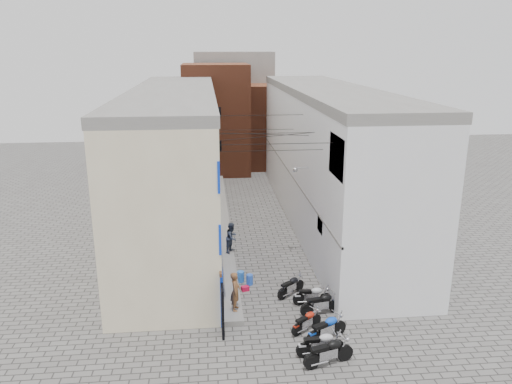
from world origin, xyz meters
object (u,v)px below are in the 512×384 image
object	(u,v)px
motorcycle_b	(321,343)
motorcycle_c	(327,327)
motorcycle_e	(321,303)
person_a	(235,291)
motorcycle_g	(291,285)
water_jug_near	(250,280)
red_crate	(245,288)
water_jug_far	(241,277)
motorcycle_f	(312,294)
person_b	(232,237)
motorcycle_a	(329,351)
motorcycle_d	(307,320)

from	to	relation	value
motorcycle_b	motorcycle_c	world-z (taller)	motorcycle_c
motorcycle_e	person_a	xyz separation A→B (m)	(-3.80, 0.35, 0.57)
motorcycle_b	motorcycle_e	bearing A→B (deg)	163.54
motorcycle_g	water_jug_near	world-z (taller)	motorcycle_g
motorcycle_c	red_crate	world-z (taller)	motorcycle_c
water_jug_far	red_crate	size ratio (longest dim) A/B	1.56
motorcycle_f	person_b	bearing A→B (deg)	-147.29
motorcycle_f	person_a	bearing A→B (deg)	-78.31
motorcycle_b	motorcycle_f	xyz separation A→B (m)	(0.51, 3.93, -0.04)
motorcycle_g	person_a	xyz separation A→B (m)	(-2.76, -1.56, 0.63)
motorcycle_b	red_crate	distance (m)	6.17
person_a	water_jug_far	bearing A→B (deg)	3.09
motorcycle_g	water_jug_far	size ratio (longest dim) A/B	3.19
motorcycle_g	red_crate	bearing A→B (deg)	-145.94
motorcycle_f	water_jug_far	size ratio (longest dim) A/B	3.24
person_b	red_crate	distance (m)	4.46
motorcycle_b	water_jug_far	size ratio (longest dim) A/B	3.47
motorcycle_c	water_jug_near	xyz separation A→B (m)	(-2.68, 5.23, -0.32)
motorcycle_a	red_crate	bearing A→B (deg)	-172.71
motorcycle_b	red_crate	world-z (taller)	motorcycle_b
water_jug_near	motorcycle_b	bearing A→B (deg)	-70.73
motorcycle_a	motorcycle_g	xyz separation A→B (m)	(-0.48, 5.56, -0.08)
person_b	red_crate	bearing A→B (deg)	-141.28
motorcycle_g	red_crate	xyz separation A→B (m)	(-2.15, 0.66, -0.41)
motorcycle_d	water_jug_far	world-z (taller)	motorcycle_d
water_jug_near	water_jug_far	world-z (taller)	water_jug_far
water_jug_far	motorcycle_g	bearing A→B (deg)	-35.52
motorcycle_b	water_jug_far	distance (m)	7.12
water_jug_near	water_jug_far	bearing A→B (deg)	140.97
red_crate	motorcycle_f	bearing A→B (deg)	-29.76
motorcycle_g	water_jug_far	bearing A→B (deg)	-164.48
motorcycle_d	water_jug_near	world-z (taller)	motorcycle_d
motorcycle_a	person_b	world-z (taller)	person_b
person_b	red_crate	size ratio (longest dim) A/B	4.85
motorcycle_d	person_a	bearing A→B (deg)	-154.24
motorcycle_c	water_jug_far	bearing A→B (deg)	-178.20
motorcycle_a	motorcycle_c	world-z (taller)	motorcycle_a
motorcycle_a	motorcycle_g	world-z (taller)	motorcycle_a
motorcycle_c	person_b	bearing A→B (deg)	173.32
motorcycle_c	red_crate	distance (m)	5.48
motorcycle_d	motorcycle_g	size ratio (longest dim) A/B	0.94
motorcycle_d	water_jug_near	xyz separation A→B (m)	(-2.01, 4.47, -0.22)
motorcycle_f	red_crate	world-z (taller)	motorcycle_f
motorcycle_b	motorcycle_c	size ratio (longest dim) A/B	0.97
motorcycle_f	motorcycle_c	bearing A→B (deg)	3.04
motorcycle_e	motorcycle_c	bearing A→B (deg)	-17.23
motorcycle_b	water_jug_near	xyz separation A→B (m)	(-2.19, 6.27, -0.30)
motorcycle_c	motorcycle_e	distance (m)	2.03
motorcycle_f	motorcycle_g	size ratio (longest dim) A/B	1.01
water_jug_far	motorcycle_c	bearing A→B (deg)	-60.89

